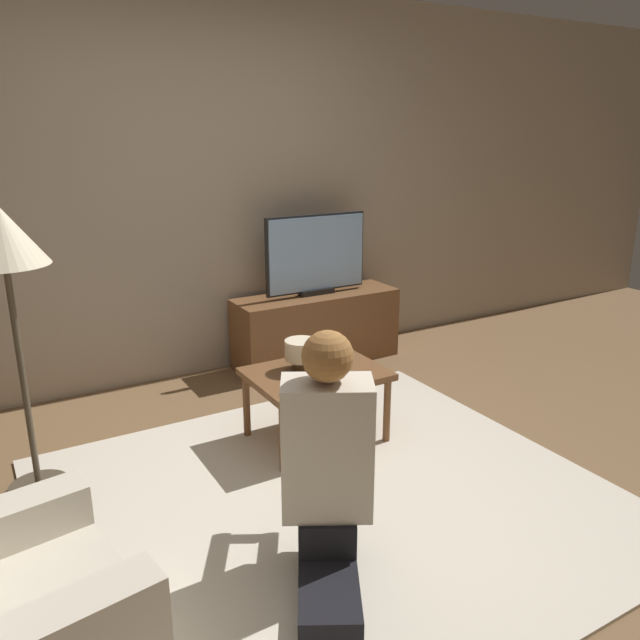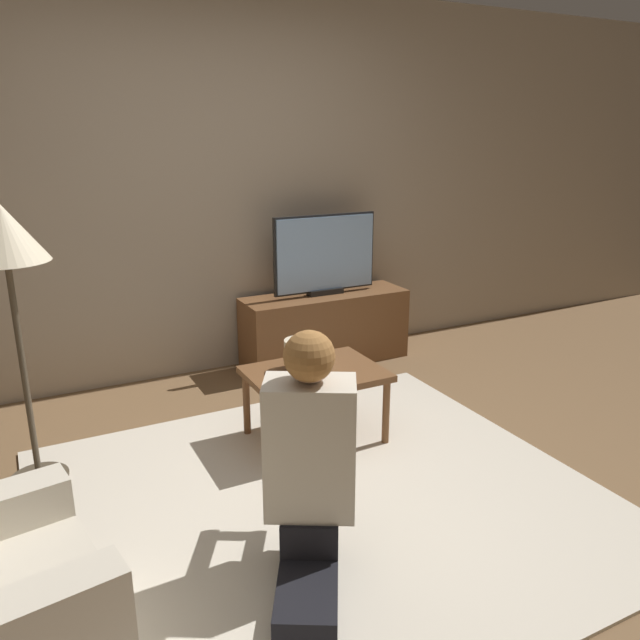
# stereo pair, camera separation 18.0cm
# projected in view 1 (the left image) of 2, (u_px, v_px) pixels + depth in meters

# --- Properties ---
(ground_plane) EXTENTS (10.00, 10.00, 0.00)m
(ground_plane) POSITION_uv_depth(u_px,v_px,m) (332.00, 502.00, 2.93)
(ground_plane) COLOR brown
(wall_back) EXTENTS (10.00, 0.06, 2.60)m
(wall_back) POSITION_uv_depth(u_px,v_px,m) (182.00, 189.00, 4.15)
(wall_back) COLOR tan
(wall_back) RESTS_ON ground_plane
(rug) EXTENTS (2.53, 2.29, 0.02)m
(rug) POSITION_uv_depth(u_px,v_px,m) (332.00, 501.00, 2.93)
(rug) COLOR beige
(rug) RESTS_ON ground_plane
(tv_stand) EXTENTS (1.24, 0.38, 0.52)m
(tv_stand) POSITION_uv_depth(u_px,v_px,m) (316.00, 328.00, 4.64)
(tv_stand) COLOR brown
(tv_stand) RESTS_ON ground_plane
(tv) EXTENTS (0.80, 0.08, 0.58)m
(tv) POSITION_uv_depth(u_px,v_px,m) (316.00, 254.00, 4.48)
(tv) COLOR black
(tv) RESTS_ON tv_stand
(coffee_table) EXTENTS (0.72, 0.53, 0.42)m
(coffee_table) POSITION_uv_depth(u_px,v_px,m) (316.00, 379.00, 3.41)
(coffee_table) COLOR brown
(coffee_table) RESTS_ON ground_plane
(floor_lamp) EXTENTS (0.38, 0.38, 1.38)m
(floor_lamp) POSITION_uv_depth(u_px,v_px,m) (4.00, 255.00, 2.70)
(floor_lamp) COLOR #4C4233
(floor_lamp) RESTS_ON ground_plane
(person_kneeling) EXTENTS (0.62, 0.85, 0.99)m
(person_kneeling) POSITION_uv_depth(u_px,v_px,m) (327.00, 461.00, 2.33)
(person_kneeling) COLOR black
(person_kneeling) RESTS_ON rug
(table_lamp) EXTENTS (0.18, 0.18, 0.17)m
(table_lamp) POSITION_uv_depth(u_px,v_px,m) (301.00, 352.00, 3.39)
(table_lamp) COLOR #4C3823
(table_lamp) RESTS_ON coffee_table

